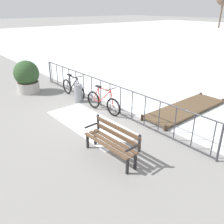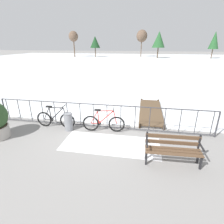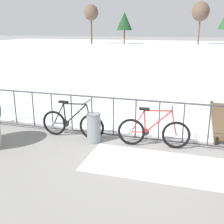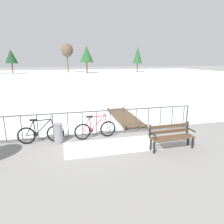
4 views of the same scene
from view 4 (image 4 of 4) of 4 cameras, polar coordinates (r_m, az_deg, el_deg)
The scene contains 13 objects.
ground_plane at distance 8.61m, azimuth -6.20°, elevation -6.68°, with size 160.00×160.00×0.00m, color gray.
frozen_pond at distance 36.51m, azimuth -12.27°, elevation 9.35°, with size 80.00×56.00×0.03m, color white.
snow_patch at distance 7.62m, azimuth 0.03°, elevation -9.44°, with size 3.47×1.40×0.01m, color white.
railing_fence at distance 8.42m, azimuth -6.30°, elevation -3.13°, with size 9.06×0.06×1.07m.
bicycle_near_railing at distance 8.23m, azimuth -19.20°, elevation -5.71°, with size 1.71×0.52×0.97m.
bicycle_second at distance 8.26m, azimuth -4.65°, elevation -4.84°, with size 1.71×0.52×0.97m.
park_bench at distance 7.57m, azimuth 16.13°, elevation -6.07°, with size 1.62×0.54×0.89m.
trash_bin at distance 8.05m, azimuth -14.75°, elevation -5.79°, with size 0.35×0.35×0.73m.
wooden_dock at distance 10.96m, azimuth 3.45°, elevation -1.28°, with size 1.10×3.71×0.20m.
tree_far_west at distance 51.66m, azimuth 7.16°, elevation 15.45°, with size 2.21×2.21×5.98m.
tree_centre at distance 47.51m, azimuth -7.11°, elevation 15.74°, with size 2.97×2.97×6.03m.
tree_east_mid at distance 49.47m, azimuth -26.33°, elevation 13.72°, with size 2.56×2.56×5.09m.
tree_far_east at distance 50.81m, azimuth -12.40°, elevation 16.43°, with size 2.72×2.72×6.60m.
Camera 4 is at (-0.99, -7.97, 3.10)m, focal length 32.78 mm.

